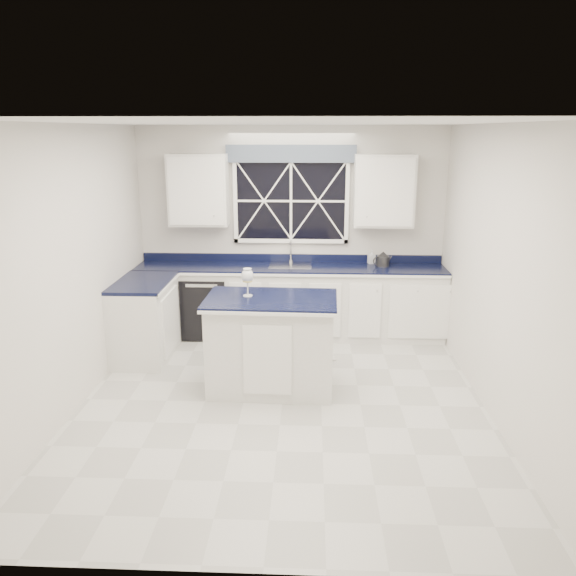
{
  "coord_description": "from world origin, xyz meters",
  "views": [
    {
      "loc": [
        0.28,
        -5.09,
        2.63
      ],
      "look_at": [
        0.04,
        0.4,
        1.09
      ],
      "focal_mm": 35.0,
      "sensor_mm": 36.0,
      "label": 1
    }
  ],
  "objects_px": {
    "faucet": "(291,251)",
    "soap_bottle": "(372,257)",
    "wine_glass": "(247,277)",
    "kettle": "(383,260)",
    "dishwasher": "(207,304)",
    "island": "(271,343)"
  },
  "relations": [
    {
      "from": "wine_glass",
      "to": "island",
      "type": "bearing_deg",
      "value": -12.87
    },
    {
      "from": "kettle",
      "to": "wine_glass",
      "type": "bearing_deg",
      "value": -155.76
    },
    {
      "from": "faucet",
      "to": "soap_bottle",
      "type": "xyz_separation_m",
      "value": [
        1.06,
        0.02,
        -0.07
      ]
    },
    {
      "from": "dishwasher",
      "to": "kettle",
      "type": "bearing_deg",
      "value": 1.48
    },
    {
      "from": "island",
      "to": "faucet",
      "type": "bearing_deg",
      "value": 87.58
    },
    {
      "from": "dishwasher",
      "to": "faucet",
      "type": "bearing_deg",
      "value": 10.02
    },
    {
      "from": "wine_glass",
      "to": "soap_bottle",
      "type": "relative_size",
      "value": 1.59
    },
    {
      "from": "faucet",
      "to": "soap_bottle",
      "type": "relative_size",
      "value": 1.65
    },
    {
      "from": "dishwasher",
      "to": "faucet",
      "type": "xyz_separation_m",
      "value": [
        1.1,
        0.19,
        0.69
      ]
    },
    {
      "from": "dishwasher",
      "to": "soap_bottle",
      "type": "xyz_separation_m",
      "value": [
        2.16,
        0.21,
        0.62
      ]
    },
    {
      "from": "wine_glass",
      "to": "faucet",
      "type": "bearing_deg",
      "value": 77.88
    },
    {
      "from": "wine_glass",
      "to": "soap_bottle",
      "type": "height_order",
      "value": "wine_glass"
    },
    {
      "from": "kettle",
      "to": "wine_glass",
      "type": "xyz_separation_m",
      "value": [
        -1.57,
        -1.6,
        0.17
      ]
    },
    {
      "from": "faucet",
      "to": "soap_bottle",
      "type": "distance_m",
      "value": 1.07
    },
    {
      "from": "faucet",
      "to": "island",
      "type": "relative_size",
      "value": 0.22
    },
    {
      "from": "soap_bottle",
      "to": "dishwasher",
      "type": "bearing_deg",
      "value": -174.45
    },
    {
      "from": "faucet",
      "to": "wine_glass",
      "type": "bearing_deg",
      "value": -102.12
    },
    {
      "from": "island",
      "to": "soap_bottle",
      "type": "distance_m",
      "value": 2.23
    },
    {
      "from": "island",
      "to": "soap_bottle",
      "type": "bearing_deg",
      "value": 58.31
    },
    {
      "from": "wine_glass",
      "to": "kettle",
      "type": "bearing_deg",
      "value": 45.67
    },
    {
      "from": "dishwasher",
      "to": "island",
      "type": "bearing_deg",
      "value": -58.8
    },
    {
      "from": "faucet",
      "to": "kettle",
      "type": "relative_size",
      "value": 1.16
    }
  ]
}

